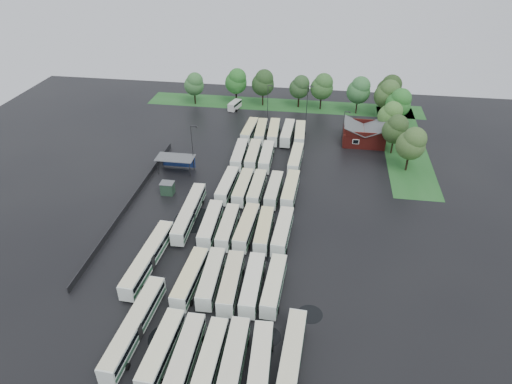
# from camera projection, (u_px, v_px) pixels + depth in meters

# --- Properties ---
(ground) EXTENTS (160.00, 160.00, 0.00)m
(ground) POSITION_uv_depth(u_px,v_px,m) (234.00, 239.00, 80.15)
(ground) COLOR black
(ground) RESTS_ON ground
(brick_building) EXTENTS (10.07, 8.60, 5.39)m
(brick_building) POSITION_uv_depth(u_px,v_px,m) (363.00, 136.00, 111.88)
(brick_building) COLOR maroon
(brick_building) RESTS_ON ground
(wash_shed) EXTENTS (8.20, 4.20, 3.58)m
(wash_shed) POSITION_uv_depth(u_px,v_px,m) (176.00, 159.00, 99.21)
(wash_shed) COLOR #2D2D30
(wash_shed) RESTS_ON ground
(utility_hut) EXTENTS (2.70, 2.20, 2.62)m
(utility_hut) POSITION_uv_depth(u_px,v_px,m) (168.00, 188.00, 92.08)
(utility_hut) COLOR #1E3826
(utility_hut) RESTS_ON ground
(grass_strip_north) EXTENTS (80.00, 10.00, 0.01)m
(grass_strip_north) POSITION_uv_depth(u_px,v_px,m) (283.00, 105.00, 134.14)
(grass_strip_north) COLOR #205921
(grass_strip_north) RESTS_ON ground
(grass_strip_east) EXTENTS (10.00, 50.00, 0.01)m
(grass_strip_east) POSITION_uv_depth(u_px,v_px,m) (404.00, 145.00, 111.61)
(grass_strip_east) COLOR #205921
(grass_strip_east) RESTS_ON ground
(west_fence) EXTENTS (0.10, 50.00, 1.20)m
(west_fence) POSITION_uv_depth(u_px,v_px,m) (131.00, 201.00, 89.39)
(west_fence) COLOR #2D2D30
(west_fence) RESTS_ON ground
(bus_r0c0) EXTENTS (2.93, 11.65, 3.22)m
(bus_r0c0) POSITION_uv_depth(u_px,v_px,m) (162.00, 349.00, 58.03)
(bus_r0c0) COLOR white
(bus_r0c0) RESTS_ON ground
(bus_r0c1) EXTENTS (2.48, 11.47, 3.19)m
(bus_r0c1) POSITION_uv_depth(u_px,v_px,m) (186.00, 355.00, 57.37)
(bus_r0c1) COLOR white
(bus_r0c1) RESTS_ON ground
(bus_r0c2) EXTENTS (2.44, 11.16, 3.10)m
(bus_r0c2) POSITION_uv_depth(u_px,v_px,m) (210.00, 358.00, 56.97)
(bus_r0c2) COLOR white
(bus_r0c2) RESTS_ON ground
(bus_r0c3) EXTENTS (2.70, 11.70, 3.24)m
(bus_r0c3) POSITION_uv_depth(u_px,v_px,m) (234.00, 360.00, 56.66)
(bus_r0c3) COLOR white
(bus_r0c3) RESTS_ON ground
(bus_r0c4) EXTENTS (3.03, 11.67, 3.22)m
(bus_r0c4) POSITION_uv_depth(u_px,v_px,m) (260.00, 364.00, 56.13)
(bus_r0c4) COLOR white
(bus_r0c4) RESTS_ON ground
(bus_r1c0) EXTENTS (3.02, 11.71, 3.23)m
(bus_r1c0) POSITION_uv_depth(u_px,v_px,m) (190.00, 278.00, 69.17)
(bus_r1c0) COLOR white
(bus_r1c0) RESTS_ON ground
(bus_r1c1) EXTENTS (2.77, 11.49, 3.18)m
(bus_r1c1) POSITION_uv_depth(u_px,v_px,m) (211.00, 278.00, 69.24)
(bus_r1c1) COLOR white
(bus_r1c1) RESTS_ON ground
(bus_r1c2) EXTENTS (2.88, 11.74, 3.25)m
(bus_r1c2) POSITION_uv_depth(u_px,v_px,m) (231.00, 282.00, 68.37)
(bus_r1c2) COLOR white
(bus_r1c2) RESTS_ON ground
(bus_r1c3) EXTENTS (2.58, 11.58, 3.21)m
(bus_r1c3) POSITION_uv_depth(u_px,v_px,m) (253.00, 284.00, 68.06)
(bus_r1c3) COLOR white
(bus_r1c3) RESTS_ON ground
(bus_r1c4) EXTENTS (2.85, 11.47, 3.17)m
(bus_r1c4) POSITION_uv_depth(u_px,v_px,m) (274.00, 285.00, 67.93)
(bus_r1c4) COLOR white
(bus_r1c4) RESTS_ON ground
(bus_r2c0) EXTENTS (2.80, 11.66, 3.23)m
(bus_r2c0) POSITION_uv_depth(u_px,v_px,m) (211.00, 224.00, 80.94)
(bus_r2c0) COLOR white
(bus_r2c0) RESTS_ON ground
(bus_r2c1) EXTENTS (2.44, 11.11, 3.09)m
(bus_r2c1) POSITION_uv_depth(u_px,v_px,m) (228.00, 227.00, 80.34)
(bus_r2c1) COLOR white
(bus_r2c1) RESTS_ON ground
(bus_r2c2) EXTENTS (3.01, 11.65, 3.21)m
(bus_r2c2) POSITION_uv_depth(u_px,v_px,m) (246.00, 227.00, 80.14)
(bus_r2c2) COLOR white
(bus_r2c2) RESTS_ON ground
(bus_r2c3) EXTENTS (2.45, 11.13, 3.09)m
(bus_r2c3) POSITION_uv_depth(u_px,v_px,m) (264.00, 230.00, 79.56)
(bus_r2c3) COLOR white
(bus_r2c3) RESTS_ON ground
(bus_r2c4) EXTENTS (2.97, 11.62, 3.21)m
(bus_r2c4) POSITION_uv_depth(u_px,v_px,m) (283.00, 231.00, 79.19)
(bus_r2c4) COLOR white
(bus_r2c4) RESTS_ON ground
(bus_r3c0) EXTENTS (2.81, 11.48, 3.17)m
(bus_r3c0) POSITION_uv_depth(u_px,v_px,m) (227.00, 185.00, 92.20)
(bus_r3c0) COLOR white
(bus_r3c0) RESTS_ON ground
(bus_r3c1) EXTENTS (2.65, 11.31, 3.13)m
(bus_r3c1) POSITION_uv_depth(u_px,v_px,m) (243.00, 187.00, 91.62)
(bus_r3c1) COLOR white
(bus_r3c1) RESTS_ON ground
(bus_r3c2) EXTENTS (2.58, 11.22, 3.11)m
(bus_r3c2) POSITION_uv_depth(u_px,v_px,m) (257.00, 188.00, 91.31)
(bus_r3c2) COLOR white
(bus_r3c2) RESTS_ON ground
(bus_r3c3) EXTENTS (2.68, 11.10, 3.07)m
(bus_r3c3) POSITION_uv_depth(u_px,v_px,m) (274.00, 190.00, 90.89)
(bus_r3c3) COLOR white
(bus_r3c3) RESTS_ON ground
(bus_r3c4) EXTENTS (2.93, 11.74, 3.24)m
(bus_r3c4) POSITION_uv_depth(u_px,v_px,m) (290.00, 190.00, 90.73)
(bus_r3c4) COLOR white
(bus_r3c4) RESTS_ON ground
(bus_r4c0) EXTENTS (2.85, 11.74, 3.25)m
(bus_r4c0) POSITION_uv_depth(u_px,v_px,m) (240.00, 155.00, 103.48)
(bus_r4c0) COLOR white
(bus_r4c0) RESTS_ON ground
(bus_r4c1) EXTENTS (2.71, 11.66, 3.23)m
(bus_r4c1) POSITION_uv_depth(u_px,v_px,m) (253.00, 155.00, 103.35)
(bus_r4c1) COLOR white
(bus_r4c1) RESTS_ON ground
(bus_r4c2) EXTENTS (2.64, 11.51, 3.19)m
(bus_r4c2) POSITION_uv_depth(u_px,v_px,m) (267.00, 157.00, 102.74)
(bus_r4c2) COLOR white
(bus_r4c2) RESTS_ON ground
(bus_r4c4) EXTENTS (2.86, 11.52, 3.18)m
(bus_r4c4) POSITION_uv_depth(u_px,v_px,m) (296.00, 159.00, 101.85)
(bus_r4c4) COLOR white
(bus_r4c4) RESTS_ON ground
(bus_r5c0) EXTENTS (2.90, 11.25, 3.10)m
(bus_r5c0) POSITION_uv_depth(u_px,v_px,m) (250.00, 130.00, 114.87)
(bus_r5c0) COLOR white
(bus_r5c0) RESTS_ON ground
(bus_r5c1) EXTENTS (2.86, 11.20, 3.09)m
(bus_r5c1) POSITION_uv_depth(u_px,v_px,m) (261.00, 131.00, 114.36)
(bus_r5c1) COLOR white
(bus_r5c1) RESTS_ON ground
(bus_r5c2) EXTENTS (2.94, 11.63, 3.21)m
(bus_r5c2) POSITION_uv_depth(u_px,v_px,m) (274.00, 132.00, 113.93)
(bus_r5c2) COLOR white
(bus_r5c2) RESTS_ON ground
(bus_r5c3) EXTENTS (2.73, 11.63, 3.22)m
(bus_r5c3) POSITION_uv_depth(u_px,v_px,m) (288.00, 133.00, 113.52)
(bus_r5c3) COLOR white
(bus_r5c3) RESTS_ON ground
(bus_r5c4) EXTENTS (2.75, 11.30, 3.12)m
(bus_r5c4) POSITION_uv_depth(u_px,v_px,m) (300.00, 134.00, 113.03)
(bus_r5c4) COLOR white
(bus_r5c4) RESTS_ON ground
(artic_bus_west_a) EXTENTS (3.19, 16.79, 3.10)m
(artic_bus_west_a) POSITION_uv_depth(u_px,v_px,m) (135.00, 326.00, 61.36)
(artic_bus_west_a) COLOR white
(artic_bus_west_a) RESTS_ON ground
(artic_bus_west_b) EXTENTS (2.68, 16.86, 3.12)m
(artic_bus_west_b) POSITION_uv_depth(u_px,v_px,m) (189.00, 212.00, 84.04)
(artic_bus_west_b) COLOR white
(artic_bus_west_b) RESTS_ON ground
(artic_bus_west_c) EXTENTS (3.20, 17.09, 3.15)m
(artic_bus_west_c) POSITION_uv_depth(u_px,v_px,m) (148.00, 258.00, 73.17)
(artic_bus_west_c) COLOR white
(artic_bus_west_c) RESTS_ON ground
(artic_bus_east) EXTENTS (3.16, 17.10, 3.16)m
(artic_bus_east) POSITION_uv_depth(u_px,v_px,m) (290.00, 368.00, 55.70)
(artic_bus_east) COLOR white
(artic_bus_east) RESTS_ON ground
(minibus) EXTENTS (3.25, 5.67, 2.33)m
(minibus) POSITION_uv_depth(u_px,v_px,m) (235.00, 105.00, 130.67)
(minibus) COLOR silver
(minibus) RESTS_ON ground
(tree_north_0) EXTENTS (5.73, 5.73, 9.49)m
(tree_north_0) POSITION_uv_depth(u_px,v_px,m) (194.00, 84.00, 131.74)
(tree_north_0) COLOR black
(tree_north_0) RESTS_ON ground
(tree_north_1) EXTENTS (6.35, 6.35, 10.51)m
(tree_north_1) POSITION_uv_depth(u_px,v_px,m) (236.00, 81.00, 131.90)
(tree_north_1) COLOR black
(tree_north_1) RESTS_ON ground
(tree_north_2) EXTENTS (6.47, 6.47, 10.72)m
(tree_north_2) POSITION_uv_depth(u_px,v_px,m) (263.00, 82.00, 130.37)
(tree_north_2) COLOR black
(tree_north_2) RESTS_ON ground
(tree_north_3) EXTENTS (5.77, 5.76, 9.54)m
(tree_north_3) POSITION_uv_depth(u_px,v_px,m) (300.00, 87.00, 129.57)
(tree_north_3) COLOR black
(tree_north_3) RESTS_ON ground
(tree_north_4) EXTENTS (6.38, 6.38, 10.57)m
(tree_north_4) POSITION_uv_depth(u_px,v_px,m) (322.00, 86.00, 127.87)
(tree_north_4) COLOR black
(tree_north_4) RESTS_ON ground
(tree_north_5) EXTENTS (6.47, 6.47, 10.72)m
(tree_north_5) POSITION_uv_depth(u_px,v_px,m) (359.00, 90.00, 125.06)
(tree_north_5) COLOR black
(tree_north_5) RESTS_ON ground
(tree_north_6) EXTENTS (6.74, 6.74, 11.16)m
(tree_north_6) POSITION_uv_depth(u_px,v_px,m) (390.00, 89.00, 125.05)
(tree_north_6) COLOR black
(tree_north_6) RESTS_ON ground
(tree_east_0) EXTENTS (6.28, 6.28, 10.40)m
(tree_east_0) POSITION_uv_depth(u_px,v_px,m) (412.00, 143.00, 97.38)
(tree_east_0) COLOR black
(tree_east_0) RESTS_ON ground
(tree_east_1) EXTENTS (5.90, 5.90, 9.77)m
(tree_east_1) POSITION_uv_depth(u_px,v_px,m) (396.00, 129.00, 104.62)
(tree_east_1) COLOR black
(tree_east_1) RESTS_ON ground
(tree_east_2) EXTENTS (5.87, 5.87, 9.73)m
(tree_east_2) POSITION_uv_depth(u_px,v_px,m) (391.00, 115.00, 111.83)
(tree_east_2) COLOR black
(tree_east_2) RESTS_ON ground
(tree_east_3) EXTENTS (6.49, 6.49, 10.75)m
(tree_east_3) POSITION_uv_depth(u_px,v_px,m) (399.00, 103.00, 116.91)
(tree_east_3) COLOR black
(tree_east_3) RESTS_ON ground
(tree_east_4) EXTENTS (6.70, 6.70, 11.10)m
(tree_east_4) POSITION_uv_depth(u_px,v_px,m) (388.00, 94.00, 121.61)
(tree_east_4) COLOR #372715
(tree_east_4) RESTS_ON ground
(lamp_post_ne) EXTENTS (1.43, 0.28, 9.26)m
(lamp_post_ne) POSITION_uv_depth(u_px,v_px,m) (344.00, 127.00, 107.82)
(lamp_post_ne) COLOR #2D2D30
(lamp_post_ne) RESTS_ON ground
(lamp_post_nw) EXTENTS (1.64, 0.32, 10.63)m
(lamp_post_nw) POSITION_uv_depth(u_px,v_px,m) (193.00, 145.00, 97.97)
(lamp_post_nw) COLOR #2D2D30
(lamp_post_nw) RESTS_ON ground
(lamp_post_back_w) EXTENTS (1.43, 0.28, 9.28)m
(lamp_post_back_w) POSITION_uv_depth(u_px,v_px,m) (268.00, 99.00, 123.30)
(lamp_post_back_w) COLOR #2D2D30
(lamp_post_back_w) RESTS_ON ground
(lamp_post_back_e) EXTENTS (1.48, 0.29, 9.61)m
(lamp_post_back_e) POSITION_uv_depth(u_px,v_px,m) (308.00, 100.00, 121.97)
(lamp_post_back_e) COLOR #2D2D30
(lamp_post_back_e) RESTS_ON ground
(puddle_0) EXTENTS (5.44, 5.44, 0.01)m
(puddle_0) POSITION_uv_depth(u_px,v_px,m) (168.00, 338.00, 61.68)
(puddle_0) COLOR black
(puddle_0) RESTS_ON ground
(puddle_1) EXTENTS (3.72, 3.72, 0.01)m
(puddle_1) POSITION_uv_depth(u_px,v_px,m) (268.00, 337.00, 61.94)
(puddle_1) COLOR black
(puddle_1) RESTS_ON ground
(puddle_2) EXTENTS (8.11, 8.11, 0.01)m
(puddle_2) POSITION_uv_depth(u_px,v_px,m) (195.00, 220.00, 84.96)
(puddle_2) COLOR black
(puddle_2) RESTS_ON ground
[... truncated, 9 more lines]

